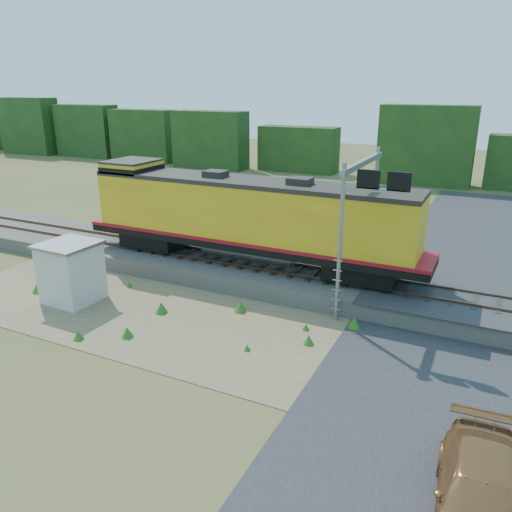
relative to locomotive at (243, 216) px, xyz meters
The scene contains 11 objects.
ground 7.44m from the locomotive, 63.81° to the right, with size 140.00×140.00×0.00m, color #475123.
ballast 4.11m from the locomotive, ahead, with size 70.00×5.00×0.80m, color slate.
rails 3.79m from the locomotive, ahead, with size 70.00×1.54×0.16m.
dirt_shoulder 6.46m from the locomotive, 80.19° to the right, with size 26.00×8.00×0.03m, color #8C7754.
road 11.69m from the locomotive, 27.85° to the right, with size 7.00×66.00×0.86m.
tree_line_north 32.14m from the locomotive, 84.73° to the left, with size 130.00×3.00×6.50m.
weed_clumps 6.76m from the locomotive, 95.31° to the right, with size 15.00×6.20×0.56m, color #336A1E, non-canonical shape.
locomotive is the anchor object (origin of this frame).
shed 8.53m from the locomotive, 132.67° to the right, with size 2.42×2.42×2.79m.
signal_gantry 6.46m from the locomotive, ahead, with size 2.64×6.20×6.66m.
car 16.68m from the locomotive, 43.79° to the right, with size 2.05×5.03×1.46m, color #9E683A.
Camera 1 is at (8.25, -15.46, 9.44)m, focal length 35.00 mm.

